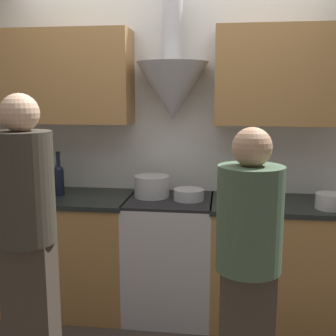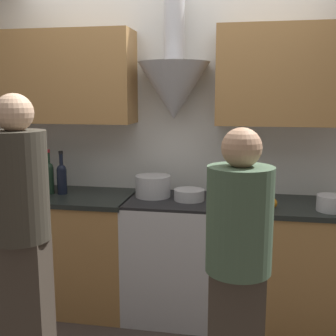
% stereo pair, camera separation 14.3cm
% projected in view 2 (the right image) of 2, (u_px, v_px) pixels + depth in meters
% --- Properties ---
extents(wall_back, '(8.40, 0.54, 2.60)m').
position_uv_depth(wall_back, '(164.00, 121.00, 3.31)').
color(wall_back, white).
rests_on(wall_back, ground_plane).
extents(counter_left, '(1.51, 0.62, 0.90)m').
position_uv_depth(counter_left, '(41.00, 247.00, 3.39)').
color(counter_left, '#B27F47').
rests_on(counter_left, ground_plane).
extents(counter_right, '(0.95, 0.62, 0.90)m').
position_uv_depth(counter_right, '(275.00, 263.00, 3.07)').
color(counter_right, '#B27F47').
rests_on(counter_right, ground_plane).
extents(stove_range, '(0.63, 0.60, 0.90)m').
position_uv_depth(stove_range, '(170.00, 256.00, 3.21)').
color(stove_range, silver).
rests_on(stove_range, ground_plane).
extents(wine_bottle_4, '(0.07, 0.07, 0.32)m').
position_uv_depth(wine_bottle_4, '(4.00, 175.00, 3.35)').
color(wine_bottle_4, black).
rests_on(wine_bottle_4, counter_left).
extents(wine_bottle_5, '(0.07, 0.07, 0.36)m').
position_uv_depth(wine_bottle_5, '(16.00, 174.00, 3.33)').
color(wine_bottle_5, black).
rests_on(wine_bottle_5, counter_left).
extents(wine_bottle_6, '(0.08, 0.08, 0.33)m').
position_uv_depth(wine_bottle_6, '(28.00, 177.00, 3.31)').
color(wine_bottle_6, black).
rests_on(wine_bottle_6, counter_left).
extents(wine_bottle_7, '(0.07, 0.07, 0.32)m').
position_uv_depth(wine_bottle_7, '(38.00, 177.00, 3.29)').
color(wine_bottle_7, black).
rests_on(wine_bottle_7, counter_left).
extents(wine_bottle_8, '(0.07, 0.07, 0.35)m').
position_uv_depth(wine_bottle_8, '(49.00, 176.00, 3.27)').
color(wine_bottle_8, black).
rests_on(wine_bottle_8, counter_left).
extents(wine_bottle_9, '(0.08, 0.08, 0.34)m').
position_uv_depth(wine_bottle_9, '(62.00, 177.00, 3.26)').
color(wine_bottle_9, black).
rests_on(wine_bottle_9, counter_left).
extents(stock_pot, '(0.27, 0.27, 0.16)m').
position_uv_depth(stock_pot, '(153.00, 186.00, 3.19)').
color(stock_pot, silver).
rests_on(stock_pot, stove_range).
extents(mixing_bowl, '(0.22, 0.22, 0.08)m').
position_uv_depth(mixing_bowl, '(189.00, 195.00, 3.09)').
color(mixing_bowl, silver).
rests_on(mixing_bowl, stove_range).
extents(orange_fruit, '(0.08, 0.08, 0.08)m').
position_uv_depth(orange_fruit, '(272.00, 203.00, 2.85)').
color(orange_fruit, orange).
rests_on(orange_fruit, counter_right).
extents(saucepan, '(0.19, 0.19, 0.11)m').
position_uv_depth(saucepan, '(331.00, 203.00, 2.80)').
color(saucepan, silver).
rests_on(saucepan, counter_right).
extents(chefs_knife, '(0.25, 0.04, 0.01)m').
position_uv_depth(chefs_knife, '(253.00, 198.00, 3.12)').
color(chefs_knife, silver).
rests_on(chefs_knife, counter_right).
extents(person_foreground_left, '(0.30, 0.30, 1.68)m').
position_uv_depth(person_foreground_left, '(22.00, 235.00, 2.22)').
color(person_foreground_left, '#473D33').
rests_on(person_foreground_left, ground_plane).
extents(person_foreground_right, '(0.31, 0.31, 1.52)m').
position_uv_depth(person_foreground_right, '(238.00, 271.00, 2.00)').
color(person_foreground_right, '#473D33').
rests_on(person_foreground_right, ground_plane).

